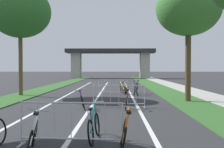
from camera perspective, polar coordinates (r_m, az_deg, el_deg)
grass_verge_left at (r=27.02m, az=-12.52°, el=-2.71°), size 2.14×59.81×0.05m
grass_verge_right at (r=26.55m, az=9.42°, el=-2.76°), size 2.14×59.81×0.05m
sidewalk_path_right at (r=26.93m, az=13.80°, el=-2.69°), size 2.01×59.81×0.08m
lane_stripe_center at (r=19.17m, az=-2.65°, el=-4.33°), size 0.14×34.60×0.01m
lane_stripe_right_lane at (r=19.15m, az=3.99°, el=-4.33°), size 0.14×34.60×0.01m
lane_stripe_left_lane at (r=19.43m, az=-9.20°, el=-4.26°), size 0.14×34.60×0.01m
overpass_bridge at (r=51.22m, az=-0.33°, el=3.40°), size 16.33×3.98×5.40m
tree_left_pine_near at (r=19.82m, az=-18.44°, el=12.04°), size 4.07×4.07×7.35m
tree_right_cypress_far at (r=16.00m, az=15.51°, el=12.88°), size 3.55×3.55×6.64m
crowd_barrier_nearest at (r=6.68m, az=-8.45°, el=-10.23°), size 2.49×0.57×1.05m
crowd_barrier_second at (r=13.05m, az=1.45°, el=-4.62°), size 2.49×0.53×1.05m
crowd_barrier_third at (r=19.56m, az=0.82°, el=-2.69°), size 2.49×0.56×1.05m
bicycle_orange_0 at (r=6.24m, az=2.44°, el=-12.45°), size 0.52×1.68×0.98m
bicycle_red_1 at (r=12.60m, az=3.03°, el=-5.48°), size 0.51×1.70×0.99m
bicycle_purple_2 at (r=12.67m, az=-6.18°, el=-5.51°), size 0.53×1.64×0.97m
bicycle_green_3 at (r=19.12m, az=4.96°, el=-3.21°), size 0.50×1.75×1.00m
bicycle_yellow_4 at (r=20.03m, az=2.20°, el=-3.05°), size 0.66×1.75×0.94m
bicycle_silver_5 at (r=19.17m, az=2.84°, el=-3.25°), size 0.44×1.73×0.99m
bicycle_blue_6 at (r=20.16m, az=5.04°, el=-2.97°), size 0.53×1.74×0.99m
bicycle_white_7 at (r=6.35m, az=-16.06°, el=-12.35°), size 0.54×1.70×0.94m
bicycle_teal_8 at (r=7.15m, az=-3.76°, el=-10.78°), size 0.53×1.66×0.96m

